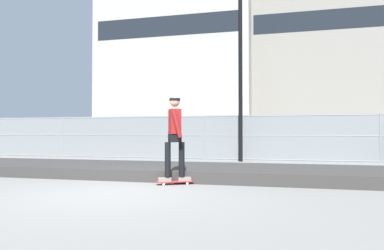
{
  "coord_description": "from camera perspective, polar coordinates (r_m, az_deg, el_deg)",
  "views": [
    {
      "loc": [
        3.0,
        -6.01,
        1.12
      ],
      "look_at": [
        0.34,
        4.76,
        1.37
      ],
      "focal_mm": 32.85,
      "sensor_mm": 36.0,
      "label": 1
    }
  ],
  "objects": [
    {
      "name": "ground_plane",
      "position": [
        6.81,
        -12.7,
        -10.75
      ],
      "size": [
        120.0,
        120.0,
        0.0
      ],
      "primitive_type": "plane",
      "color": "gray"
    },
    {
      "name": "gravel_berm",
      "position": [
        9.35,
        -4.97,
        -7.36
      ],
      "size": [
        17.31,
        2.65,
        0.27
      ],
      "primitive_type": "cube",
      "color": "#3D3A38",
      "rests_on": "ground_plane"
    },
    {
      "name": "skateboard",
      "position": [
        7.74,
        -2.83,
        -9.21
      ],
      "size": [
        0.8,
        0.55,
        0.07
      ],
      "color": "#B22D2D",
      "rests_on": "ground_plane"
    },
    {
      "name": "skater",
      "position": [
        7.67,
        -2.82,
        -1.31
      ],
      "size": [
        0.68,
        0.62,
        1.83
      ],
      "color": "gray",
      "rests_on": "skateboard"
    },
    {
      "name": "chain_fence",
      "position": [
        14.67,
        2.05,
        -2.04
      ],
      "size": [
        26.8,
        0.06,
        1.85
      ],
      "color": "gray",
      "rests_on": "ground_plane"
    },
    {
      "name": "street_lamp",
      "position": [
        14.35,
        7.85,
        12.0
      ],
      "size": [
        0.44,
        0.44,
        7.15
      ],
      "color": "black",
      "rests_on": "ground_plane"
    },
    {
      "name": "parked_car_near",
      "position": [
        18.49,
        -10.91,
        -2.16
      ],
      "size": [
        4.43,
        2.01,
        1.66
      ],
      "color": "#B7BABF",
      "rests_on": "ground_plane"
    },
    {
      "name": "parked_car_mid",
      "position": [
        17.14,
        10.21,
        -2.23
      ],
      "size": [
        4.4,
        1.95,
        1.66
      ],
      "color": "#474C54",
      "rests_on": "ground_plane"
    },
    {
      "name": "library_building",
      "position": [
        50.2,
        -2.06,
        10.77
      ],
      "size": [
        20.28,
        12.06,
        23.23
      ],
      "color": "#B2AFA8",
      "rests_on": "ground_plane"
    },
    {
      "name": "office_block",
      "position": [
        53.28,
        19.7,
        10.74
      ],
      "size": [
        18.38,
        12.52,
        24.32
      ],
      "color": "gray",
      "rests_on": "ground_plane"
    }
  ]
}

